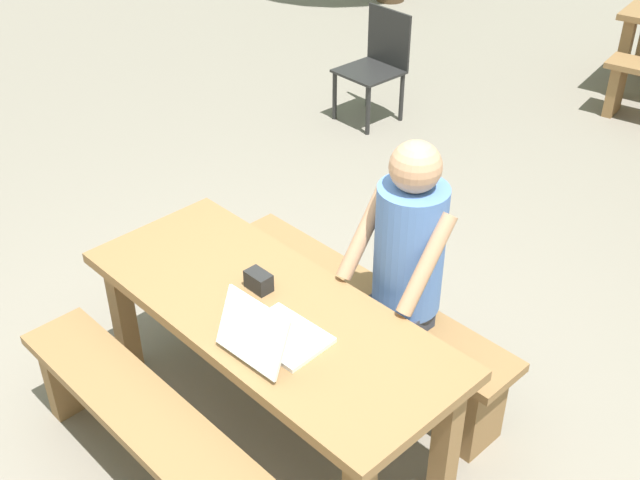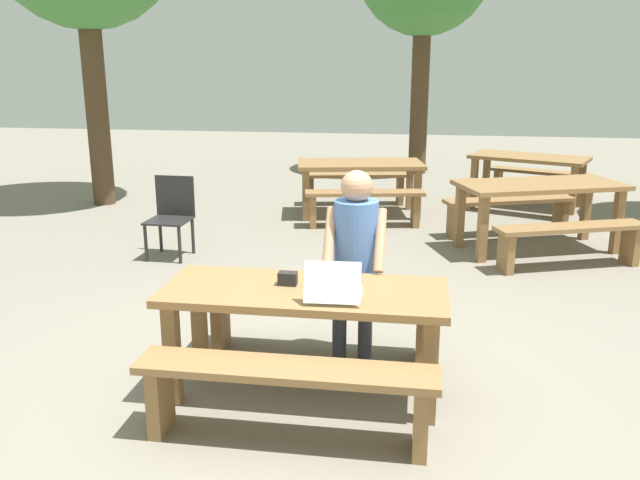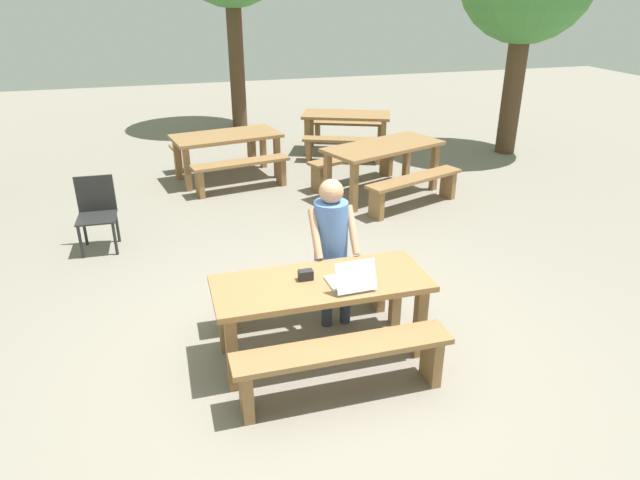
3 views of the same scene
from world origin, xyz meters
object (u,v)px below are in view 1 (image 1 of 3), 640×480
picnic_table_front (268,327)px  plastic_chair (377,63)px  small_pouch (259,281)px  person_seated (404,260)px  laptop (272,335)px

picnic_table_front → plastic_chair: (-1.96, 2.83, -0.14)m
small_pouch → person_seated: person_seated is taller
small_pouch → plastic_chair: 3.35m
person_seated → plastic_chair: person_seated is taller
picnic_table_front → person_seated: person_seated is taller
picnic_table_front → small_pouch: bearing=155.2°
picnic_table_front → laptop: 0.31m
picnic_table_front → person_seated: (0.26, 0.56, 0.21)m
small_pouch → plastic_chair: plastic_chair is taller
laptop → person_seated: person_seated is taller
small_pouch → person_seated: (0.38, 0.51, 0.05)m
plastic_chair → person_seated: bearing=-43.6°
picnic_table_front → small_pouch: (-0.12, 0.05, 0.16)m
picnic_table_front → plastic_chair: plastic_chair is taller
laptop → plastic_chair: bearing=-56.5°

